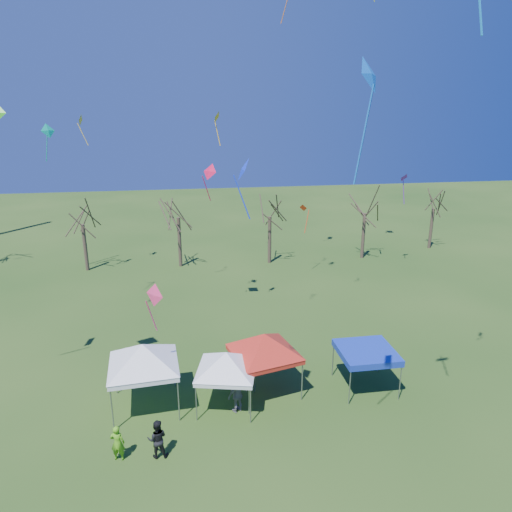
{
  "coord_description": "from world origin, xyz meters",
  "views": [
    {
      "loc": [
        -2.15,
        -16.69,
        13.71
      ],
      "look_at": [
        1.18,
        3.0,
        7.43
      ],
      "focal_mm": 32.0,
      "sensor_mm": 36.0,
      "label": 1
    }
  ],
  "objects_px": {
    "tent_white_west": "(142,349)",
    "tree_2": "(177,200)",
    "person_green": "(118,443)",
    "person_dark": "(157,439)",
    "tent_white_mid": "(226,356)",
    "tent_red": "(264,338)",
    "person_grey": "(238,395)",
    "tree_4": "(366,197)",
    "tree_1": "(81,208)",
    "tent_blue": "(367,353)",
    "tree_5": "(435,194)",
    "tree_3": "(270,200)"
  },
  "relations": [
    {
      "from": "tent_white_west",
      "to": "tree_2",
      "type": "bearing_deg",
      "value": 85.01
    },
    {
      "from": "person_green",
      "to": "person_dark",
      "type": "bearing_deg",
      "value": -172.75
    },
    {
      "from": "tree_2",
      "to": "tent_white_west",
      "type": "height_order",
      "value": "tree_2"
    },
    {
      "from": "tent_white_west",
      "to": "tent_white_mid",
      "type": "bearing_deg",
      "value": -8.11
    },
    {
      "from": "tent_red",
      "to": "person_grey",
      "type": "relative_size",
      "value": 2.28
    },
    {
      "from": "tent_white_mid",
      "to": "tent_red",
      "type": "distance_m",
      "value": 2.2
    },
    {
      "from": "tree_4",
      "to": "tree_2",
      "type": "bearing_deg",
      "value": 178.78
    },
    {
      "from": "tree_1",
      "to": "tree_2",
      "type": "distance_m",
      "value": 8.42
    },
    {
      "from": "tree_1",
      "to": "tent_white_mid",
      "type": "distance_m",
      "value": 24.73
    },
    {
      "from": "tree_2",
      "to": "tent_white_west",
      "type": "xyz_separation_m",
      "value": [
        -1.87,
        -21.39,
        -3.13
      ]
    },
    {
      "from": "person_green",
      "to": "person_grey",
      "type": "bearing_deg",
      "value": -145.31
    },
    {
      "from": "tree_2",
      "to": "person_grey",
      "type": "distance_m",
      "value": 23.26
    },
    {
      "from": "person_dark",
      "to": "tent_white_west",
      "type": "bearing_deg",
      "value": -76.86
    },
    {
      "from": "tent_white_west",
      "to": "person_grey",
      "type": "relative_size",
      "value": 2.43
    },
    {
      "from": "tent_white_west",
      "to": "tent_blue",
      "type": "distance_m",
      "value": 11.16
    },
    {
      "from": "tree_5",
      "to": "person_grey",
      "type": "distance_m",
      "value": 34.14
    },
    {
      "from": "tent_blue",
      "to": "person_grey",
      "type": "bearing_deg",
      "value": -172.44
    },
    {
      "from": "tree_3",
      "to": "person_grey",
      "type": "distance_m",
      "value": 23.51
    },
    {
      "from": "tree_2",
      "to": "tree_3",
      "type": "distance_m",
      "value": 8.41
    },
    {
      "from": "tent_white_west",
      "to": "tree_1",
      "type": "bearing_deg",
      "value": 106.78
    },
    {
      "from": "tree_4",
      "to": "tree_5",
      "type": "relative_size",
      "value": 1.06
    },
    {
      "from": "tree_5",
      "to": "person_green",
      "type": "bearing_deg",
      "value": -137.43
    },
    {
      "from": "tree_4",
      "to": "person_dark",
      "type": "bearing_deg",
      "value": -127.6
    },
    {
      "from": "tree_5",
      "to": "person_dark",
      "type": "relative_size",
      "value": 4.37
    },
    {
      "from": "tree_2",
      "to": "tree_4",
      "type": "distance_m",
      "value": 17.73
    },
    {
      "from": "tent_red",
      "to": "tent_blue",
      "type": "bearing_deg",
      "value": -5.61
    },
    {
      "from": "tent_red",
      "to": "person_green",
      "type": "xyz_separation_m",
      "value": [
        -6.81,
        -3.77,
        -2.24
      ]
    },
    {
      "from": "person_green",
      "to": "tree_5",
      "type": "bearing_deg",
      "value": -126.84
    },
    {
      "from": "tree_2",
      "to": "tent_white_mid",
      "type": "distance_m",
      "value": 22.32
    },
    {
      "from": "tree_1",
      "to": "person_green",
      "type": "bearing_deg",
      "value": -77.42
    },
    {
      "from": "tree_3",
      "to": "tree_4",
      "type": "xyz_separation_m",
      "value": [
        9.32,
        -0.04,
        -0.02
      ]
    },
    {
      "from": "tree_1",
      "to": "tree_5",
      "type": "bearing_deg",
      "value": 2.35
    },
    {
      "from": "tent_red",
      "to": "tent_white_mid",
      "type": "bearing_deg",
      "value": -156.71
    },
    {
      "from": "tree_2",
      "to": "tent_red",
      "type": "height_order",
      "value": "tree_2"
    },
    {
      "from": "person_grey",
      "to": "tree_1",
      "type": "bearing_deg",
      "value": -91.73
    },
    {
      "from": "tent_red",
      "to": "person_grey",
      "type": "height_order",
      "value": "tent_red"
    },
    {
      "from": "person_green",
      "to": "tent_blue",
      "type": "bearing_deg",
      "value": -154.29
    },
    {
      "from": "tent_red",
      "to": "person_dark",
      "type": "xyz_separation_m",
      "value": [
        -5.21,
        -3.86,
        -2.19
      ]
    },
    {
      "from": "person_grey",
      "to": "tent_white_mid",
      "type": "bearing_deg",
      "value": -77.77
    },
    {
      "from": "tree_4",
      "to": "tent_blue",
      "type": "distance_m",
      "value": 23.21
    },
    {
      "from": "tree_1",
      "to": "tree_5",
      "type": "height_order",
      "value": "tree_1"
    },
    {
      "from": "tree_4",
      "to": "tree_5",
      "type": "xyz_separation_m",
      "value": [
        8.37,
        2.06,
        -0.33
      ]
    },
    {
      "from": "tree_2",
      "to": "tree_4",
      "type": "height_order",
      "value": "tree_2"
    },
    {
      "from": "tent_white_west",
      "to": "tent_red",
      "type": "height_order",
      "value": "tent_white_west"
    },
    {
      "from": "tent_white_west",
      "to": "person_dark",
      "type": "height_order",
      "value": "tent_white_west"
    },
    {
      "from": "tree_3",
      "to": "tent_white_mid",
      "type": "xyz_separation_m",
      "value": [
        -6.38,
        -21.61,
        -3.37
      ]
    },
    {
      "from": "tree_3",
      "to": "tent_white_west",
      "type": "bearing_deg",
      "value": -115.99
    },
    {
      "from": "person_grey",
      "to": "tent_blue",
      "type": "bearing_deg",
      "value": 160.31
    },
    {
      "from": "tent_red",
      "to": "person_green",
      "type": "height_order",
      "value": "tent_red"
    },
    {
      "from": "tree_1",
      "to": "person_grey",
      "type": "relative_size",
      "value": 4.13
    }
  ]
}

